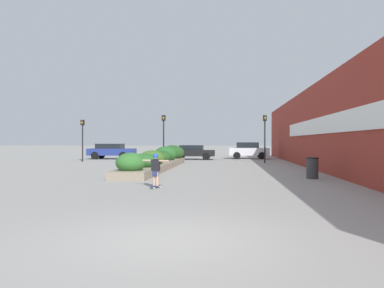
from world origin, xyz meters
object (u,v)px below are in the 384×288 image
car_leftmost (248,150)px  car_rightmost (340,152)px  car_center_left (193,152)px  traffic_light_right (265,131)px  traffic_light_left (164,131)px  skateboarder (156,166)px  skateboard (156,186)px  car_center_right (111,151)px  trash_bin (312,168)px  traffic_light_far_left (82,133)px

car_leftmost → car_rightmost: car_leftmost is taller
car_center_left → traffic_light_right: bearing=49.2°
car_rightmost → traffic_light_left: bearing=-71.5°
traffic_light_left → traffic_light_right: bearing=0.4°
skateboarder → traffic_light_left: size_ratio=0.31×
car_rightmost → car_center_left: bearing=-91.3°
car_leftmost → car_center_left: size_ratio=0.96×
skateboard → car_leftmost: bearing=99.7°
car_center_right → traffic_light_left: 8.44m
trash_bin → car_center_right: (-15.04, 17.80, 0.32)m
trash_bin → car_rightmost: size_ratio=0.20×
skateboard → trash_bin: 7.59m
skateboard → traffic_light_right: 17.40m
trash_bin → traffic_light_far_left: bearing=141.0°
skateboard → traffic_light_left: 16.69m
car_center_right → car_rightmost: car_center_right is taller
car_leftmost → traffic_light_right: 7.53m
car_center_left → traffic_light_far_left: traffic_light_far_left is taller
car_center_left → traffic_light_right: size_ratio=1.06×
trash_bin → skateboarder: bearing=-147.4°
car_rightmost → traffic_light_far_left: 22.64m
traffic_light_left → car_leftmost: bearing=45.9°
car_center_left → car_rightmost: car_rightmost is taller
car_center_left → car_rightmost: (13.29, -0.30, 0.00)m
car_rightmost → traffic_light_left: 16.08m
car_center_right → traffic_light_left: bearing=47.4°
skateboarder → car_center_left: 21.67m
skateboard → car_center_right: (-8.66, 21.88, 0.74)m
car_center_left → traffic_light_left: (-1.86, -5.37, 1.84)m
skateboard → traffic_light_far_left: 19.66m
skateboard → trash_bin: size_ratio=0.66×
car_rightmost → traffic_light_left: size_ratio=1.23×
traffic_light_far_left → skateboarder: bearing=-60.6°
car_center_right → car_rightmost: (21.23, -0.52, -0.07)m
skateboarder → traffic_light_far_left: traffic_light_far_left is taller
skateboarder → car_center_right: bearing=132.1°
skateboard → car_center_right: size_ratio=0.14×
traffic_light_far_left → skateboard: bearing=-60.6°
trash_bin → car_rightmost: (6.19, 17.28, 0.25)m
car_center_right → traffic_light_right: size_ratio=1.17×
car_leftmost → traffic_light_left: 10.36m
traffic_light_right → traffic_light_far_left: traffic_light_right is taller
traffic_light_right → car_leftmost: bearing=96.9°
skateboard → traffic_light_right: (5.43, 16.35, 2.46)m
car_center_right → car_rightmost: 21.23m
car_center_left → car_center_right: (-7.94, 0.22, 0.08)m
car_center_right → traffic_light_far_left: 5.21m
skateboarder → trash_bin: bearing=53.1°
trash_bin → car_leftmost: bearing=95.4°
skateboarder → trash_bin: (6.38, 4.08, -0.31)m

